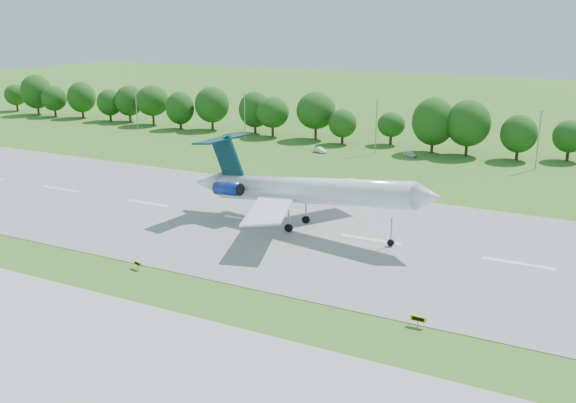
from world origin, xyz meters
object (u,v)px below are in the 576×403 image
object	(u,v)px
service_vehicle_a	(320,150)
airliner	(298,189)
taxi_sign_left	(138,264)
service_vehicle_b	(410,154)

from	to	relation	value
service_vehicle_a	airliner	bearing A→B (deg)	-135.17
service_vehicle_a	taxi_sign_left	bearing A→B (deg)	-149.12
service_vehicle_a	service_vehicle_b	world-z (taller)	service_vehicle_a
service_vehicle_b	taxi_sign_left	bearing A→B (deg)	-157.41
airliner	service_vehicle_a	size ratio (longest dim) A/B	11.16
airliner	service_vehicle_a	bearing A→B (deg)	117.35
taxi_sign_left	service_vehicle_a	size ratio (longest dim) A/B	0.38
service_vehicle_a	service_vehicle_b	bearing A→B (deg)	-51.89
airliner	taxi_sign_left	xyz separation A→B (m)	(-10.46, -23.93, -5.26)
service_vehicle_a	service_vehicle_b	size ratio (longest dim) A/B	1.05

